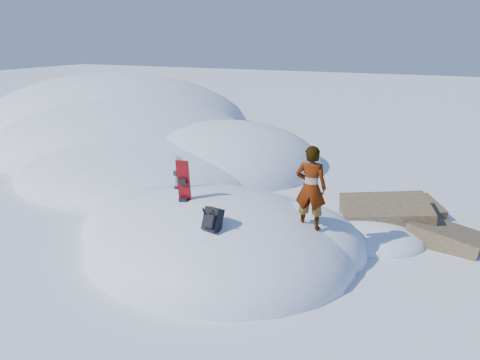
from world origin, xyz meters
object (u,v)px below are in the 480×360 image
at_px(snowboard_red, 184,193).
at_px(backpack, 212,220).
at_px(person, 311,188).
at_px(snowboard_dark, 178,183).

bearing_deg(snowboard_red, backpack, -45.02).
relative_size(snowboard_red, backpack, 2.81).
xyz_separation_m(backpack, person, (1.69, 1.52, 0.50)).
relative_size(snowboard_red, snowboard_dark, 1.19).
xyz_separation_m(snowboard_dark, backpack, (2.05, -1.88, -0.01)).
xyz_separation_m(snowboard_red, snowboard_dark, (-0.80, 0.97, -0.13)).
distance_m(snowboard_red, person, 3.02).
distance_m(snowboard_dark, person, 3.80).
height_order(snowboard_dark, backpack, snowboard_dark).
bearing_deg(snowboard_dark, backpack, -12.95).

